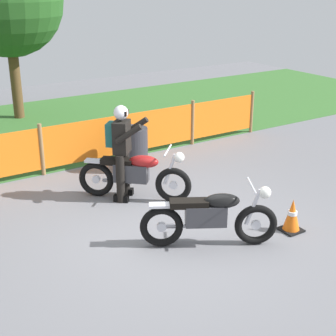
{
  "coord_description": "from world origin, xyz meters",
  "views": [
    {
      "loc": [
        -3.85,
        -5.82,
        3.71
      ],
      "look_at": [
        0.11,
        0.36,
        0.9
      ],
      "focal_mm": 53.82,
      "sensor_mm": 36.0,
      "label": 1
    }
  ],
  "objects_px": {
    "motorcycle_lead": "(135,174)",
    "motorcycle_trailing": "(210,217)",
    "spare_drum": "(134,149)",
    "traffic_cone": "(292,216)",
    "rider_lead": "(122,147)"
  },
  "relations": [
    {
      "from": "motorcycle_lead",
      "to": "motorcycle_trailing",
      "type": "height_order",
      "value": "motorcycle_lead"
    },
    {
      "from": "motorcycle_trailing",
      "to": "spare_drum",
      "type": "height_order",
      "value": "motorcycle_trailing"
    },
    {
      "from": "motorcycle_trailing",
      "to": "traffic_cone",
      "type": "bearing_deg",
      "value": 16.06
    },
    {
      "from": "rider_lead",
      "to": "traffic_cone",
      "type": "relative_size",
      "value": 3.19
    },
    {
      "from": "rider_lead",
      "to": "spare_drum",
      "type": "relative_size",
      "value": 1.92
    },
    {
      "from": "motorcycle_lead",
      "to": "traffic_cone",
      "type": "height_order",
      "value": "motorcycle_lead"
    },
    {
      "from": "motorcycle_trailing",
      "to": "rider_lead",
      "type": "xyz_separation_m",
      "value": [
        -0.28,
        2.17,
        0.49
      ]
    },
    {
      "from": "rider_lead",
      "to": "traffic_cone",
      "type": "height_order",
      "value": "rider_lead"
    },
    {
      "from": "spare_drum",
      "to": "motorcycle_trailing",
      "type": "bearing_deg",
      "value": -99.78
    },
    {
      "from": "spare_drum",
      "to": "traffic_cone",
      "type": "bearing_deg",
      "value": -78.08
    },
    {
      "from": "rider_lead",
      "to": "traffic_cone",
      "type": "distance_m",
      "value": 3.06
    },
    {
      "from": "motorcycle_trailing",
      "to": "traffic_cone",
      "type": "height_order",
      "value": "motorcycle_trailing"
    },
    {
      "from": "rider_lead",
      "to": "traffic_cone",
      "type": "xyz_separation_m",
      "value": [
        1.61,
        -2.5,
        -0.69
      ]
    },
    {
      "from": "motorcycle_trailing",
      "to": "motorcycle_lead",
      "type": "bearing_deg",
      "value": 123.23
    },
    {
      "from": "motorcycle_lead",
      "to": "spare_drum",
      "type": "distance_m",
      "value": 1.46
    }
  ]
}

